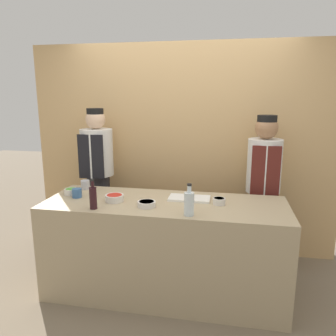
{
  "coord_description": "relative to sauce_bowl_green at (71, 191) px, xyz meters",
  "views": [
    {
      "loc": [
        0.55,
        -2.75,
        1.83
      ],
      "look_at": [
        0.0,
        0.15,
        1.17
      ],
      "focal_mm": 35.0,
      "sensor_mm": 36.0,
      "label": 1
    }
  ],
  "objects": [
    {
      "name": "chef_right",
      "position": [
        1.85,
        0.6,
        -0.03
      ],
      "size": [
        0.35,
        0.35,
        1.63
      ],
      "color": "#28282D",
      "rests_on": "ground_plane"
    },
    {
      "name": "sauce_bowl_yellow",
      "position": [
        1.42,
        -0.03,
        0.0
      ],
      "size": [
        0.11,
        0.11,
        0.06
      ],
      "color": "silver",
      "rests_on": "counter"
    },
    {
      "name": "sauce_bowl_green",
      "position": [
        0.0,
        0.0,
        0.0
      ],
      "size": [
        0.13,
        0.13,
        0.06
      ],
      "color": "silver",
      "rests_on": "counter"
    },
    {
      "name": "sauce_bowl_red",
      "position": [
        0.48,
        -0.12,
        0.0
      ],
      "size": [
        0.17,
        0.17,
        0.06
      ],
      "color": "silver",
      "rests_on": "counter"
    },
    {
      "name": "cabinet_wall",
      "position": [
        0.94,
        0.97,
        0.28
      ],
      "size": [
        3.53,
        0.18,
        2.4
      ],
      "color": "tan",
      "rests_on": "ground_plane"
    },
    {
      "name": "bottle_clear",
      "position": [
        1.19,
        -0.35,
        0.07
      ],
      "size": [
        0.08,
        0.08,
        0.26
      ],
      "color": "silver",
      "rests_on": "counter"
    },
    {
      "name": "cup_blue",
      "position": [
        0.1,
        -0.08,
        0.01
      ],
      "size": [
        0.09,
        0.09,
        0.08
      ],
      "color": "#386093",
      "rests_on": "counter"
    },
    {
      "name": "cutting_board",
      "position": [
        1.14,
        0.06,
        -0.02
      ],
      "size": [
        0.38,
        0.2,
        0.02
      ],
      "color": "white",
      "rests_on": "counter"
    },
    {
      "name": "counter",
      "position": [
        0.94,
        -0.06,
        -0.48
      ],
      "size": [
        2.17,
        0.76,
        0.89
      ],
      "color": "tan",
      "rests_on": "ground_plane"
    },
    {
      "name": "ground_plane",
      "position": [
        0.94,
        -0.06,
        -0.92
      ],
      "size": [
        14.0,
        14.0,
        0.0
      ],
      "primitive_type": "plane",
      "color": "#756651"
    },
    {
      "name": "cup_steel",
      "position": [
        0.06,
        0.2,
        0.01
      ],
      "size": [
        0.09,
        0.09,
        0.09
      ],
      "color": "#B7B7BC",
      "rests_on": "counter"
    },
    {
      "name": "bottle_wine",
      "position": [
        0.38,
        -0.35,
        0.07
      ],
      "size": [
        0.06,
        0.06,
        0.26
      ],
      "color": "black",
      "rests_on": "counter"
    },
    {
      "name": "chef_left",
      "position": [
        0.03,
        0.6,
        -0.0
      ],
      "size": [
        0.36,
        0.36,
        1.69
      ],
      "color": "#28282D",
      "rests_on": "ground_plane"
    },
    {
      "name": "sauce_bowl_white",
      "position": [
        0.81,
        -0.21,
        -0.01
      ],
      "size": [
        0.16,
        0.16,
        0.05
      ],
      "color": "silver",
      "rests_on": "counter"
    }
  ]
}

